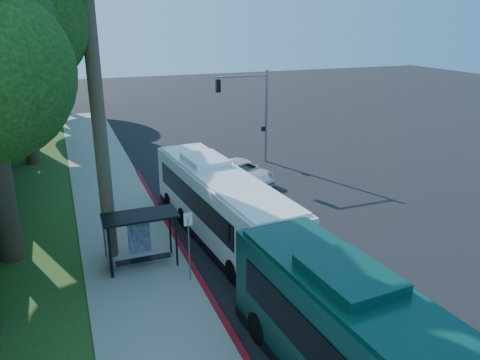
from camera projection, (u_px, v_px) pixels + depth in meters
name	position (u px, v px, depth m)	size (l,w,h in m)	color
ground	(260.00, 219.00, 25.93)	(140.00, 140.00, 0.00)	black
sidewalk	(127.00, 239.00, 23.41)	(4.50, 70.00, 0.12)	gray
red_curb	(193.00, 268.00, 20.67)	(0.25, 30.00, 0.13)	maroon
grass_verge	(9.00, 219.00, 25.88)	(8.00, 70.00, 0.06)	#234719
bus_shelter	(135.00, 230.00, 20.34)	(3.20, 1.51, 2.55)	black
stop_sign_pole	(189.00, 238.00, 19.00)	(0.35, 0.06, 3.17)	gray
traffic_signal_pole	(254.00, 106.00, 34.59)	(4.10, 0.30, 7.00)	gray
tree_2	(14.00, 19.00, 32.52)	(8.82, 8.40, 15.12)	#382B1E
tree_4	(31.00, 27.00, 47.03)	(8.40, 8.00, 14.14)	#382B1E
tree_5	(43.00, 33.00, 54.66)	(7.35, 7.00, 12.86)	#382B1E
white_bus	(220.00, 204.00, 23.12)	(3.66, 12.80, 3.77)	white
pickup	(244.00, 172.00, 31.65)	(2.33, 5.06, 1.41)	silver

